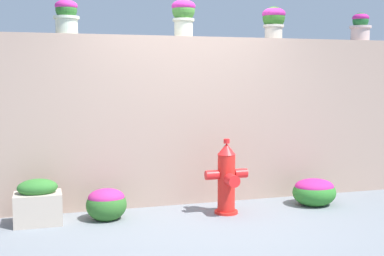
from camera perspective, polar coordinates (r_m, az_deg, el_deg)
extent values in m
plane|color=slate|center=(5.46, 1.41, -10.69)|extent=(24.00, 24.00, 0.00)
cube|color=tan|center=(6.24, -1.48, 0.88)|extent=(5.90, 0.39, 2.02)
cylinder|color=beige|center=(6.00, -13.93, 11.15)|extent=(0.25, 0.25, 0.20)
cylinder|color=beige|center=(6.00, -13.95, 11.97)|extent=(0.29, 0.29, 0.03)
sphere|color=#286125|center=(6.01, -13.97, 12.81)|extent=(0.24, 0.24, 0.24)
ellipsoid|color=#B72682|center=(6.02, -13.98, 13.20)|extent=(0.25, 0.25, 0.13)
cylinder|color=beige|center=(6.24, -0.96, 11.20)|extent=(0.22, 0.22, 0.22)
cylinder|color=beige|center=(6.25, -0.97, 12.07)|extent=(0.26, 0.26, 0.03)
sphere|color=#3C742D|center=(6.26, -0.97, 13.10)|extent=(0.28, 0.28, 0.28)
ellipsoid|color=#AE227E|center=(6.27, -0.97, 13.54)|extent=(0.29, 0.29, 0.15)
cylinder|color=#BAB1A1|center=(6.68, 9.16, 10.61)|extent=(0.22, 0.22, 0.18)
cylinder|color=#BAB1A1|center=(6.69, 9.17, 11.26)|extent=(0.26, 0.26, 0.03)
sphere|color=#2F6721|center=(6.70, 9.18, 12.15)|extent=(0.28, 0.28, 0.28)
ellipsoid|color=#B52882|center=(6.70, 9.19, 12.57)|extent=(0.30, 0.30, 0.16)
cylinder|color=beige|center=(7.34, 18.40, 10.05)|extent=(0.25, 0.25, 0.21)
cylinder|color=beige|center=(7.35, 18.42, 10.73)|extent=(0.29, 0.29, 0.03)
sphere|color=#21632D|center=(7.36, 18.44, 11.40)|extent=(0.21, 0.21, 0.21)
ellipsoid|color=#B92380|center=(7.36, 18.45, 11.69)|extent=(0.22, 0.22, 0.12)
cylinder|color=red|center=(5.85, 3.86, -9.40)|extent=(0.27, 0.27, 0.03)
cylinder|color=red|center=(5.78, 3.88, -6.30)|extent=(0.20, 0.20, 0.68)
cone|color=red|center=(5.71, 3.91, -2.36)|extent=(0.21, 0.21, 0.13)
cylinder|color=red|center=(5.69, 3.92, -1.48)|extent=(0.07, 0.07, 0.05)
cylinder|color=red|center=(5.70, 2.26, -5.30)|extent=(0.15, 0.11, 0.11)
cylinder|color=red|center=(5.82, 5.49, -5.10)|extent=(0.15, 0.11, 0.11)
cylinder|color=red|center=(5.60, 4.54, -5.90)|extent=(0.13, 0.16, 0.13)
ellipsoid|color=#2F7A2B|center=(6.34, 13.59, -7.08)|extent=(0.53, 0.48, 0.34)
ellipsoid|color=#B72376|center=(6.33, 13.61, -6.41)|extent=(0.48, 0.43, 0.18)
ellipsoid|color=#306928|center=(5.63, -9.61, -8.54)|extent=(0.44, 0.40, 0.36)
ellipsoid|color=#B62876|center=(5.61, -9.62, -7.74)|extent=(0.40, 0.35, 0.20)
cube|color=#BCAB9A|center=(5.63, -16.93, -8.67)|extent=(0.49, 0.33, 0.33)
ellipsoid|color=#30722B|center=(5.58, -17.00, -6.42)|extent=(0.42, 0.28, 0.18)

